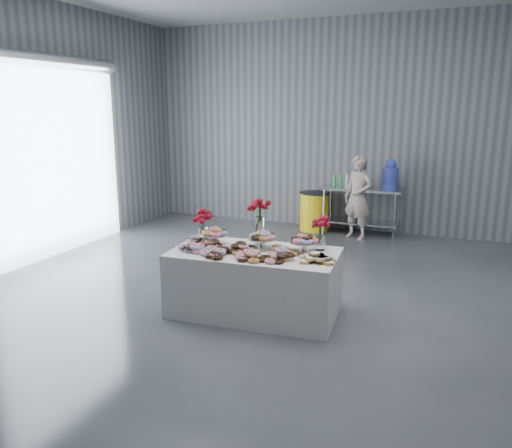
{
  "coord_description": "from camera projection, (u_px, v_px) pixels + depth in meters",
  "views": [
    {
      "loc": [
        2.12,
        -5.14,
        2.37
      ],
      "look_at": [
        -0.12,
        0.27,
        0.99
      ],
      "focal_mm": 35.0,
      "sensor_mm": 36.0,
      "label": 1
    }
  ],
  "objects": [
    {
      "name": "ground",
      "position": [
        257.0,
        310.0,
        5.96
      ],
      "size": [
        9.0,
        9.0,
        0.0
      ],
      "primitive_type": "plane",
      "color": "#393C41",
      "rests_on": "ground"
    },
    {
      "name": "room_walls",
      "position": [
        237.0,
        82.0,
        5.52
      ],
      "size": [
        8.04,
        9.04,
        4.02
      ],
      "color": "slate",
      "rests_on": "ground"
    },
    {
      "name": "display_table",
      "position": [
        255.0,
        282.0,
        5.8
      ],
      "size": [
        1.97,
        1.15,
        0.75
      ],
      "primitive_type": "cube",
      "rotation": [
        0.0,
        0.0,
        0.08
      ],
      "color": "white",
      "rests_on": "ground"
    },
    {
      "name": "prep_table",
      "position": [
        361.0,
        202.0,
        9.34
      ],
      "size": [
        1.5,
        0.6,
        0.9
      ],
      "color": "silver",
      "rests_on": "ground"
    },
    {
      "name": "donut_mounds",
      "position": [
        253.0,
        249.0,
        5.66
      ],
      "size": [
        1.86,
        0.94,
        0.09
      ],
      "primitive_type": null,
      "rotation": [
        0.0,
        0.0,
        0.08
      ],
      "color": "#CA864A",
      "rests_on": "display_table"
    },
    {
      "name": "cake_stand_left",
      "position": [
        215.0,
        233.0,
        5.98
      ],
      "size": [
        0.36,
        0.36,
        0.17
      ],
      "color": "silver",
      "rests_on": "display_table"
    },
    {
      "name": "cake_stand_mid",
      "position": [
        263.0,
        237.0,
        5.81
      ],
      "size": [
        0.36,
        0.36,
        0.17
      ],
      "color": "silver",
      "rests_on": "display_table"
    },
    {
      "name": "cake_stand_right",
      "position": [
        305.0,
        240.0,
        5.66
      ],
      "size": [
        0.36,
        0.36,
        0.17
      ],
      "color": "silver",
      "rests_on": "display_table"
    },
    {
      "name": "danish_pile",
      "position": [
        317.0,
        256.0,
        5.34
      ],
      "size": [
        0.48,
        0.48,
        0.11
      ],
      "primitive_type": null,
      "color": "white",
      "rests_on": "display_table"
    },
    {
      "name": "bouquet_left",
      "position": [
        203.0,
        217.0,
        6.1
      ],
      "size": [
        0.26,
        0.26,
        0.42
      ],
      "color": "white",
      "rests_on": "display_table"
    },
    {
      "name": "bouquet_right",
      "position": [
        321.0,
        225.0,
        5.71
      ],
      "size": [
        0.26,
        0.26,
        0.42
      ],
      "color": "white",
      "rests_on": "display_table"
    },
    {
      "name": "bouquet_center",
      "position": [
        260.0,
        213.0,
        5.97
      ],
      "size": [
        0.26,
        0.26,
        0.57
      ],
      "color": "silver",
      "rests_on": "display_table"
    },
    {
      "name": "water_jug",
      "position": [
        390.0,
        176.0,
        9.03
      ],
      "size": [
        0.28,
        0.28,
        0.55
      ],
      "color": "#4560EC",
      "rests_on": "prep_table"
    },
    {
      "name": "drink_bottles",
      "position": [
        344.0,
        180.0,
        9.28
      ],
      "size": [
        0.54,
        0.08,
        0.27
      ],
      "primitive_type": null,
      "color": "#268C33",
      "rests_on": "prep_table"
    },
    {
      "name": "person",
      "position": [
        358.0,
        197.0,
        9.04
      ],
      "size": [
        0.66,
        0.56,
        1.53
      ],
      "primitive_type": "imported",
      "rotation": [
        0.0,
        0.0,
        -0.42
      ],
      "color": "#CC8C93",
      "rests_on": "ground"
    },
    {
      "name": "trash_barrel",
      "position": [
        314.0,
        211.0,
        9.74
      ],
      "size": [
        0.59,
        0.59,
        0.75
      ],
      "rotation": [
        0.0,
        0.0,
        0.0
      ],
      "color": "yellow",
      "rests_on": "ground"
    }
  ]
}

